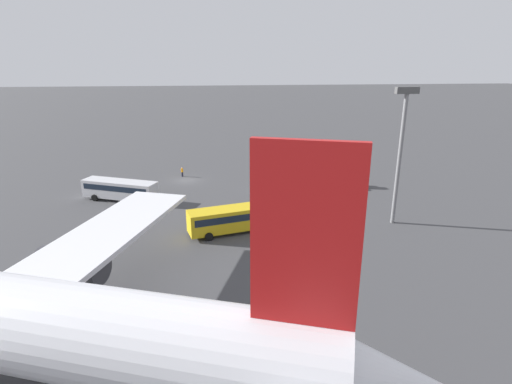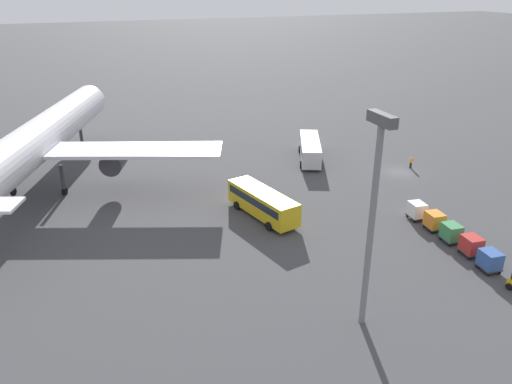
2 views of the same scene
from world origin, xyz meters
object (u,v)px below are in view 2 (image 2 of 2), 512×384
(cargo_cart_orange, at_px, (434,220))
(airplane, at_px, (36,143))
(cargo_cart_blue, at_px, (490,260))
(cargo_cart_white, at_px, (417,210))
(shuttle_bus_near, at_px, (310,148))
(worker_person, at_px, (411,162))
(cargo_cart_green, at_px, (451,232))
(cargo_cart_red, at_px, (471,245))
(shuttle_bus_far, at_px, (263,202))

(cargo_cart_orange, bearing_deg, airplane, 55.50)
(cargo_cart_blue, distance_m, cargo_cart_white, 11.61)
(cargo_cart_white, bearing_deg, airplane, 58.33)
(shuttle_bus_near, height_order, worker_person, shuttle_bus_near)
(shuttle_bus_near, distance_m, cargo_cart_green, 28.83)
(airplane, xyz_separation_m, cargo_cart_orange, (-27.67, -40.27, -5.28))
(cargo_cart_green, bearing_deg, worker_person, -26.64)
(cargo_cart_orange, xyz_separation_m, cargo_cart_white, (2.90, 0.11, 0.00))
(cargo_cart_white, bearing_deg, worker_person, -34.93)
(worker_person, bearing_deg, cargo_cart_red, 156.30)
(shuttle_bus_far, distance_m, cargo_cart_orange, 19.15)
(airplane, distance_m, cargo_cart_orange, 49.15)
(worker_person, height_order, cargo_cart_white, cargo_cart_white)
(worker_person, relative_size, cargo_cart_orange, 0.81)
(shuttle_bus_near, distance_m, cargo_cart_white, 23.06)
(airplane, relative_size, cargo_cart_orange, 24.71)
(shuttle_bus_near, height_order, cargo_cart_red, shuttle_bus_near)
(shuttle_bus_far, distance_m, worker_person, 27.23)
(shuttle_bus_near, distance_m, cargo_cart_orange, 25.96)
(shuttle_bus_far, bearing_deg, cargo_cart_blue, -153.24)
(shuttle_bus_far, xyz_separation_m, cargo_cart_green, (-12.86, -16.14, -0.69))
(airplane, xyz_separation_m, cargo_cart_green, (-30.57, -40.07, -5.28))
(airplane, distance_m, worker_person, 51.54)
(airplane, bearing_deg, cargo_cart_white, -101.39)
(shuttle_bus_near, bearing_deg, cargo_cart_white, -150.75)
(shuttle_bus_far, bearing_deg, cargo_cart_red, -147.61)
(worker_person, bearing_deg, shuttle_bus_far, 105.46)
(cargo_cart_green, distance_m, cargo_cart_orange, 2.91)
(shuttle_bus_near, height_order, shuttle_bus_far, shuttle_bus_far)
(worker_person, height_order, cargo_cart_red, cargo_cart_red)
(airplane, height_order, cargo_cart_orange, airplane)
(shuttle_bus_near, height_order, cargo_cart_orange, shuttle_bus_near)
(cargo_cart_blue, bearing_deg, shuttle_bus_near, 2.64)
(worker_person, distance_m, cargo_cart_green, 22.50)
(cargo_cart_red, bearing_deg, cargo_cart_white, -0.70)
(worker_person, distance_m, cargo_cart_red, 25.13)
(cargo_cart_green, bearing_deg, shuttle_bus_far, 51.47)
(airplane, height_order, shuttle_bus_far, airplane)
(cargo_cart_green, bearing_deg, cargo_cart_white, -0.91)
(cargo_cart_white, bearing_deg, shuttle_bus_far, 66.51)
(airplane, height_order, worker_person, airplane)
(worker_person, height_order, cargo_cart_orange, cargo_cart_orange)
(airplane, xyz_separation_m, cargo_cart_blue, (-36.37, -39.60, -5.28))
(cargo_cart_blue, distance_m, cargo_cart_green, 5.82)
(airplane, xyz_separation_m, worker_person, (-10.46, -50.16, -5.60))
(airplane, bearing_deg, cargo_cart_blue, -112.28)
(shuttle_bus_near, xyz_separation_m, cargo_cart_red, (-31.65, -2.04, -0.65))
(worker_person, relative_size, cargo_cart_green, 0.81)
(shuttle_bus_far, distance_m, cargo_cart_blue, 24.37)
(shuttle_bus_far, xyz_separation_m, worker_person, (7.26, -26.23, -1.01))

